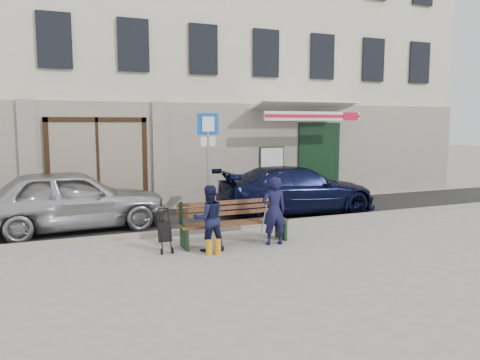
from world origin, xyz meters
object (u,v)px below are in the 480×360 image
car_navy (297,190)px  stroller (165,233)px  car_silver (72,200)px  man (274,211)px  parking_sign (208,151)px  woman (209,218)px  bench (232,223)px

car_navy → stroller: car_navy is taller
car_silver → man: (3.93, -3.01, -0.03)m
car_navy → stroller: 5.19m
car_silver → parking_sign: (3.12, -1.04, 1.15)m
woman → stroller: woman is taller
parking_sign → stroller: 2.71m
car_silver → woman: bearing=-144.1°
woman → stroller: size_ratio=1.54×
parking_sign → woman: parking_sign is taller
car_navy → woman: size_ratio=3.46×
parking_sign → woman: 2.38m
bench → stroller: (-1.50, -0.11, -0.07)m
man → car_silver: bearing=-31.6°
man → stroller: size_ratio=1.66×
parking_sign → man: parking_sign is taller
car_navy → stroller: bearing=121.6°
parking_sign → woman: bearing=-102.8°
car_silver → car_navy: (6.11, -0.12, -0.08)m
bench → stroller: bench is taller
man → stroller: 2.34m
car_silver → man: 4.95m
car_navy → bench: 3.89m
bench → man: 0.93m
car_navy → woman: 4.62m
car_silver → bench: bearing=-133.7°
car_navy → parking_sign: 3.36m
car_silver → car_navy: bearing=-95.0°
bench → woman: 0.78m
car_navy → bench: size_ratio=1.95×
car_navy → parking_sign: parking_sign is taller
car_silver → man: size_ratio=3.05×
car_navy → car_silver: bearing=90.4°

